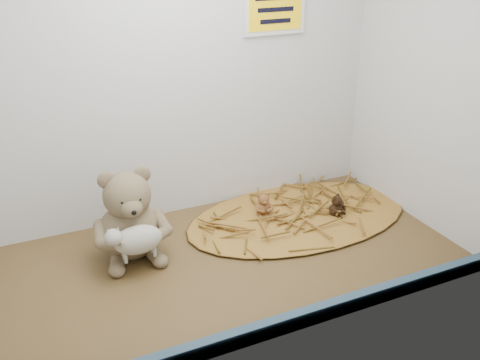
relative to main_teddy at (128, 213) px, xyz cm
name	(u,v)px	position (x,y,z in cm)	size (l,w,h in cm)	color
alcove_shell	(198,73)	(18.13, -3.33, 33.31)	(120.40, 60.20, 90.40)	#473218
front_rail	(272,327)	(18.13, -41.13, -9.89)	(119.28, 2.20, 3.60)	#354F67
straw_bed	(299,215)	(48.01, -1.02, -11.04)	(66.94, 38.87, 1.30)	olive
main_teddy	(128,213)	(0.00, 0.00, 0.00)	(18.85, 19.90, 23.38)	#776949
toy_lamb	(138,240)	(0.00, -8.38, -2.87)	(14.93, 9.11, 9.65)	#BAB5A6
mini_teddy_tan	(263,203)	(38.84, 3.54, -7.15)	(5.23, 5.52, 6.49)	#975E31
mini_teddy_brown	(336,204)	(57.18, -5.58, -7.27)	(5.04, 5.32, 6.25)	black
wall_sign	(275,9)	(48.13, 17.07, 43.31)	(16.00, 1.20, 11.00)	yellow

